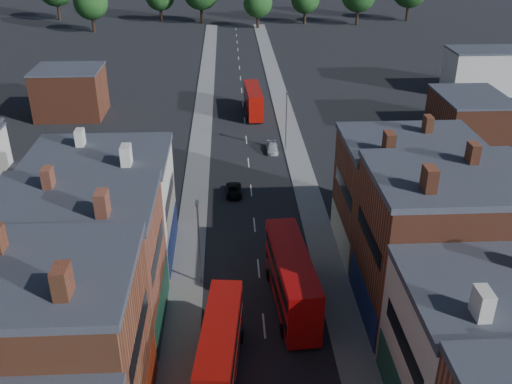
{
  "coord_description": "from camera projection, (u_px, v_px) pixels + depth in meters",
  "views": [
    {
      "loc": [
        -2.42,
        -11.48,
        29.97
      ],
      "look_at": [
        0.0,
        36.65,
        5.54
      ],
      "focal_mm": 40.0,
      "sensor_mm": 36.0,
      "label": 1
    }
  ],
  "objects": [
    {
      "name": "pavement_west",
      "position": [
        196.0,
        184.0,
        68.11
      ],
      "size": [
        3.0,
        200.0,
        0.12
      ],
      "primitive_type": "cube",
      "color": "gray",
      "rests_on": "ground"
    },
    {
      "name": "pavement_east",
      "position": [
        304.0,
        181.0,
        68.69
      ],
      "size": [
        3.0,
        200.0,
        0.12
      ],
      "primitive_type": "cube",
      "color": "gray",
      "rests_on": "ground"
    },
    {
      "name": "lamp_post_2",
      "position": [
        199.0,
        238.0,
        48.25
      ],
      "size": [
        0.25,
        0.7,
        8.12
      ],
      "color": "slate",
      "rests_on": "ground"
    },
    {
      "name": "lamp_post_3",
      "position": [
        286.0,
        117.0,
        75.44
      ],
      "size": [
        0.25,
        0.7,
        8.12
      ],
      "color": "slate",
      "rests_on": "ground"
    },
    {
      "name": "bus_0",
      "position": [
        220.0,
        348.0,
        39.62
      ],
      "size": [
        3.4,
        10.46,
        4.44
      ],
      "rotation": [
        0.0,
        0.0,
        -0.1
      ],
      "color": "#AC0E09",
      "rests_on": "ground"
    },
    {
      "name": "bus_1",
      "position": [
        291.0,
        278.0,
        46.46
      ],
      "size": [
        3.62,
        11.8,
        5.02
      ],
      "rotation": [
        0.0,
        0.0,
        0.08
      ],
      "color": "#BC0A0A",
      "rests_on": "ground"
    },
    {
      "name": "bus_2",
      "position": [
        253.0,
        100.0,
        89.68
      ],
      "size": [
        2.88,
        10.06,
        4.3
      ],
      "rotation": [
        0.0,
        0.0,
        0.05
      ],
      "color": "#990D06",
      "rests_on": "ground"
    },
    {
      "name": "car_2",
      "position": [
        234.0,
        191.0,
        65.44
      ],
      "size": [
        1.76,
        3.82,
        1.06
      ],
      "primitive_type": "imported",
      "rotation": [
        0.0,
        0.0,
        -0.0
      ],
      "color": "black",
      "rests_on": "ground"
    },
    {
      "name": "car_3",
      "position": [
        272.0,
        148.0,
        76.8
      ],
      "size": [
        1.54,
        3.67,
        1.06
      ],
      "primitive_type": "imported",
      "rotation": [
        0.0,
        0.0,
        -0.01
      ],
      "color": "silver",
      "rests_on": "ground"
    }
  ]
}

